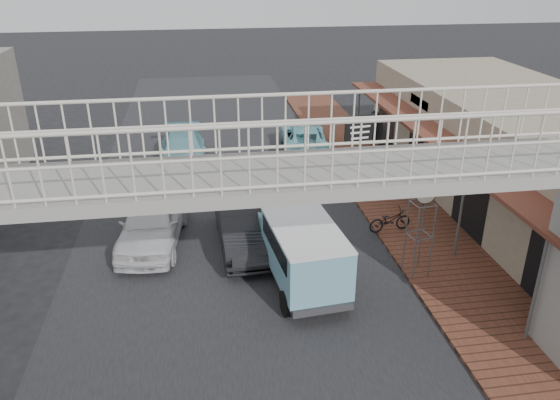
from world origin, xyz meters
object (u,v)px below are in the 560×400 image
object	(u,v)px
white_hatchback	(152,221)
angkot_van	(303,247)
dark_sedan	(244,225)
motorcycle_near	(390,220)
arrow_sign	(381,127)
angkot_far	(183,151)
street_clock	(424,195)
angkot_curb	(304,139)
motorcycle_far	(385,168)

from	to	relation	value
white_hatchback	angkot_van	world-z (taller)	angkot_van
white_hatchback	dark_sedan	world-z (taller)	white_hatchback
motorcycle_near	angkot_van	bearing A→B (deg)	118.40
angkot_van	white_hatchback	bearing A→B (deg)	138.00
white_hatchback	arrow_sign	distance (m)	9.07
arrow_sign	motorcycle_near	bearing A→B (deg)	-108.75
dark_sedan	angkot_far	bearing A→B (deg)	102.23
motorcycle_near	white_hatchback	bearing A→B (deg)	77.39
dark_sedan	street_clock	size ratio (longest dim) A/B	1.51
dark_sedan	angkot_curb	xyz separation A→B (m)	(3.70, 8.84, -0.11)
angkot_curb	dark_sedan	bearing A→B (deg)	73.69
angkot_curb	motorcycle_near	world-z (taller)	angkot_curb
angkot_curb	angkot_far	size ratio (longest dim) A/B	0.95
angkot_curb	arrow_sign	size ratio (longest dim) A/B	1.38
angkot_van	angkot_curb	bearing A→B (deg)	73.08
street_clock	white_hatchback	bearing A→B (deg)	146.22
angkot_far	dark_sedan	bearing A→B (deg)	-76.42
angkot_curb	arrow_sign	xyz separation A→B (m)	(1.81, -5.55, 2.14)
dark_sedan	street_clock	xyz separation A→B (m)	(4.80, -2.61, 1.85)
dark_sedan	motorcycle_far	distance (m)	7.71
dark_sedan	motorcycle_far	size ratio (longest dim) A/B	2.61
angkot_far	angkot_van	distance (m)	10.90
dark_sedan	arrow_sign	distance (m)	6.73
angkot_curb	street_clock	world-z (taller)	street_clock
dark_sedan	angkot_curb	bearing A→B (deg)	65.10
angkot_curb	angkot_van	bearing A→B (deg)	85.11
motorcycle_far	angkot_curb	bearing A→B (deg)	52.59
arrow_sign	dark_sedan	bearing A→B (deg)	-157.80
motorcycle_far	arrow_sign	distance (m)	2.58
white_hatchback	street_clock	distance (m)	8.57
angkot_van	motorcycle_near	xyz separation A→B (m)	(3.52, 2.67, -0.73)
dark_sedan	motorcycle_far	world-z (taller)	dark_sedan
dark_sedan	angkot_curb	distance (m)	9.58
dark_sedan	angkot_van	bearing A→B (deg)	-63.34
angkot_curb	street_clock	distance (m)	11.67
arrow_sign	angkot_van	bearing A→B (deg)	-133.53
angkot_far	motorcycle_near	size ratio (longest dim) A/B	3.20
motorcycle_near	arrow_sign	distance (m)	3.97
angkot_far	motorcycle_far	world-z (taller)	angkot_far
white_hatchback	street_clock	xyz separation A→B (m)	(7.72, -3.23, 1.81)
dark_sedan	angkot_far	size ratio (longest dim) A/B	0.94
angkot_van	motorcycle_far	xyz separation A→B (m)	(4.85, 7.08, -0.61)
motorcycle_near	street_clock	world-z (taller)	street_clock
angkot_van	angkot_far	bearing A→B (deg)	102.65
angkot_van	street_clock	size ratio (longest dim) A/B	1.37
angkot_curb	angkot_far	bearing A→B (deg)	17.12
street_clock	angkot_curb	bearing A→B (deg)	84.39
angkot_van	street_clock	xyz separation A→B (m)	(3.38, -0.03, 1.36)
angkot_curb	motorcycle_far	distance (m)	5.04
angkot_far	arrow_sign	distance (m)	8.98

